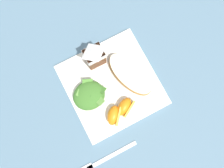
# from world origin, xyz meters

# --- Properties ---
(ground) EXTENTS (3.00, 3.00, 0.00)m
(ground) POSITION_xyz_m (0.00, 0.00, 0.00)
(ground) COLOR slate
(white_plate) EXTENTS (0.28, 0.28, 0.02)m
(white_plate) POSITION_xyz_m (0.00, 0.00, 0.01)
(white_plate) COLOR white
(white_plate) RESTS_ON ground
(cheesy_pizza_bread) EXTENTS (0.13, 0.19, 0.04)m
(cheesy_pizza_bread) POSITION_xyz_m (0.06, 0.00, 0.03)
(cheesy_pizza_bread) COLOR #A87038
(cheesy_pizza_bread) RESTS_ON white_plate
(green_salad_pile) EXTENTS (0.11, 0.10, 0.04)m
(green_salad_pile) POSITION_xyz_m (-0.08, 0.00, 0.04)
(green_salad_pile) COLOR #3D7028
(green_salad_pile) RESTS_ON white_plate
(milk_carton) EXTENTS (0.06, 0.04, 0.11)m
(milk_carton) POSITION_xyz_m (-0.01, 0.09, 0.08)
(milk_carton) COLOR brown
(milk_carton) RESTS_ON white_plate
(orange_wedge_front) EXTENTS (0.07, 0.07, 0.04)m
(orange_wedge_front) POSITION_xyz_m (-0.04, -0.09, 0.04)
(orange_wedge_front) COLOR orange
(orange_wedge_front) RESTS_ON white_plate
(orange_wedge_middle) EXTENTS (0.07, 0.06, 0.04)m
(orange_wedge_middle) POSITION_xyz_m (0.00, -0.08, 0.04)
(orange_wedge_middle) COLOR orange
(orange_wedge_middle) RESTS_ON white_plate
(metal_fork) EXTENTS (0.19, 0.02, 0.01)m
(metal_fork) POSITION_xyz_m (-0.13, -0.20, 0.00)
(metal_fork) COLOR silver
(metal_fork) RESTS_ON ground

